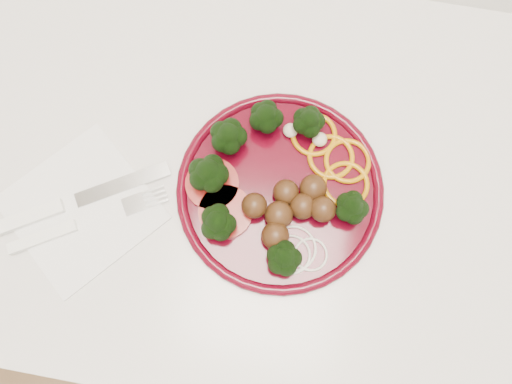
% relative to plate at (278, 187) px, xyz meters
% --- Properties ---
extents(counter, '(2.40, 0.60, 0.90)m').
position_rel_plate_xyz_m(counter, '(0.16, 0.02, -0.47)').
color(counter, beige).
rests_on(counter, ground).
extents(plate, '(0.27, 0.27, 0.06)m').
position_rel_plate_xyz_m(plate, '(0.00, 0.00, 0.00)').
color(plate, '#450310').
rests_on(plate, counter).
extents(napkin, '(0.24, 0.24, 0.00)m').
position_rel_plate_xyz_m(napkin, '(-0.25, -0.07, -0.02)').
color(napkin, white).
rests_on(napkin, counter).
extents(knife, '(0.21, 0.14, 0.01)m').
position_rel_plate_xyz_m(knife, '(-0.28, -0.07, -0.01)').
color(knife, silver).
rests_on(knife, napkin).
extents(fork, '(0.19, 0.13, 0.01)m').
position_rel_plate_xyz_m(fork, '(-0.26, -0.10, -0.01)').
color(fork, white).
rests_on(fork, napkin).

